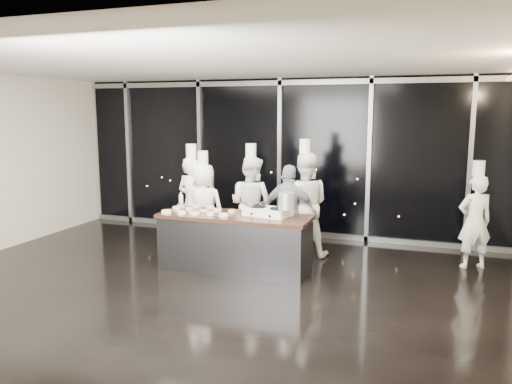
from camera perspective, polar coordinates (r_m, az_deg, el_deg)
ground at (r=7.46m, az=-5.03°, el=-10.72°), size 9.00×9.00×0.00m
room_shell at (r=6.95m, az=-3.96°, el=6.77°), size 9.02×7.02×3.21m
window_wall at (r=10.28m, az=2.78°, el=3.96°), size 8.90×0.11×3.20m
demo_counter at (r=8.12m, az=-2.44°, el=-5.69°), size 2.46×0.86×0.90m
stove at (r=7.92m, az=1.36°, el=-2.25°), size 0.78×0.57×0.14m
frying_pan at (r=8.09m, az=-0.59°, el=-1.31°), size 0.46×0.30×0.04m
stock_pot at (r=7.70m, az=3.58°, el=-1.01°), size 0.32×0.32×0.27m
prep_bowls at (r=8.30m, az=-6.74°, el=-2.06°), size 1.15×0.75×0.05m
squeeze_bottle at (r=8.77m, az=-8.57°, el=-0.82°), size 0.07×0.07×0.27m
chef_far_left at (r=9.26m, az=-7.29°, el=-1.16°), size 0.71×0.55×1.95m
chef_left at (r=9.18m, az=-6.01°, el=-1.66°), size 0.78×0.51×1.84m
chef_center at (r=9.07m, az=-0.58°, el=-1.32°), size 0.97×0.83×1.97m
guest at (r=8.61m, az=3.85°, el=-2.32°), size 0.97×0.42×1.64m
chef_right at (r=8.79m, az=5.52°, el=-1.39°), size 1.01×0.85×2.07m
chef_side at (r=8.83m, az=23.73°, el=-2.98°), size 0.66×0.56×1.77m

